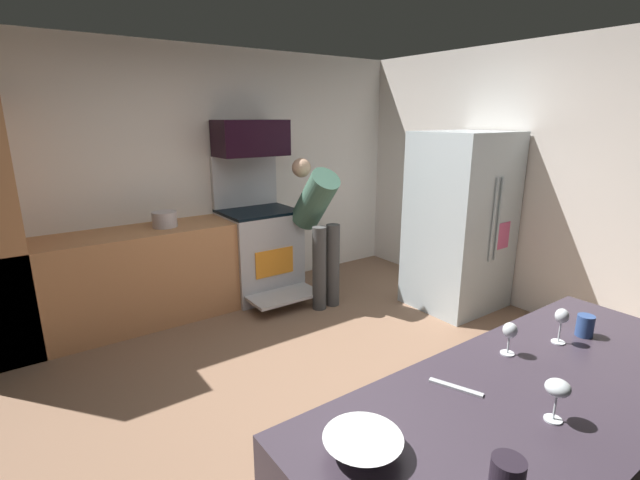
{
  "coord_description": "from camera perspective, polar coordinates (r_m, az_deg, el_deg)",
  "views": [
    {
      "loc": [
        -1.69,
        -2.25,
        1.91
      ],
      "look_at": [
        0.13,
        0.3,
        1.05
      ],
      "focal_mm": 25.27,
      "sensor_mm": 36.0,
      "label": 1
    }
  ],
  "objects": [
    {
      "name": "oven_range",
      "position": [
        4.95,
        -7.7,
        -1.22
      ],
      "size": [
        0.76,
        1.02,
        1.51
      ],
      "color": "#B6B5B9",
      "rests_on": "ground"
    },
    {
      "name": "wine_glass_far",
      "position": [
        2.16,
        22.91,
        -10.7
      ],
      "size": [
        0.06,
        0.06,
        0.15
      ],
      "color": "silver",
      "rests_on": "counter_island"
    },
    {
      "name": "wine_glass_mid",
      "position": [
        2.36,
        28.28,
        -8.73
      ],
      "size": [
        0.06,
        0.06,
        0.17
      ],
      "color": "silver",
      "rests_on": "counter_island"
    },
    {
      "name": "wine_glass_near",
      "position": [
        1.79,
        27.88,
        -16.41
      ],
      "size": [
        0.08,
        0.08,
        0.16
      ],
      "color": "silver",
      "rests_on": "counter_island"
    },
    {
      "name": "wall_back",
      "position": [
        4.93,
        -15.26,
        7.73
      ],
      "size": [
        5.2,
        0.12,
        2.6
      ],
      "primitive_type": "cube",
      "color": "silver",
      "rests_on": "ground"
    },
    {
      "name": "mug_coffee",
      "position": [
        2.51,
        30.53,
        -9.33
      ],
      "size": [
        0.08,
        0.08,
        0.1
      ],
      "primitive_type": "cylinder",
      "color": "#2E4984",
      "rests_on": "counter_island"
    },
    {
      "name": "stock_pot",
      "position": [
        4.5,
        -19.08,
        2.49
      ],
      "size": [
        0.23,
        0.23,
        0.15
      ],
      "primitive_type": "cylinder",
      "color": "#BFB4B6",
      "rests_on": "lower_cabinet_run"
    },
    {
      "name": "refrigerator",
      "position": [
        4.76,
        17.28,
        2.26
      ],
      "size": [
        0.86,
        0.81,
        1.77
      ],
      "color": "#B2C2C8",
      "rests_on": "ground"
    },
    {
      "name": "mug_tea",
      "position": [
        1.49,
        22.62,
        -25.88
      ],
      "size": [
        0.09,
        0.09,
        0.11
      ],
      "primitive_type": "cylinder",
      "color": "black",
      "rests_on": "counter_island"
    },
    {
      "name": "wall_right",
      "position": [
        4.83,
        26.5,
        6.51
      ],
      "size": [
        0.12,
        4.8,
        2.6
      ],
      "primitive_type": "cube",
      "color": "silver",
      "rests_on": "ground"
    },
    {
      "name": "mixing_bowl_large",
      "position": [
        1.54,
        5.42,
        -24.45
      ],
      "size": [
        0.25,
        0.25,
        0.06
      ],
      "primitive_type": "cone",
      "rotation": [
        3.14,
        0.0,
        0.0
      ],
      "color": "white",
      "rests_on": "counter_island"
    },
    {
      "name": "ground_plane",
      "position": [
        3.41,
        1.26,
        -18.95
      ],
      "size": [
        5.2,
        4.8,
        0.02
      ],
      "primitive_type": "cube",
      "color": "#805F49"
    },
    {
      "name": "person_cook",
      "position": [
        4.57,
        -0.29,
        2.5
      ],
      "size": [
        0.31,
        0.66,
        1.5
      ],
      "color": "#414141",
      "rests_on": "ground"
    },
    {
      "name": "knife_chef",
      "position": [
        1.9,
        16.8,
        -17.42
      ],
      "size": [
        0.1,
        0.2,
        0.01
      ],
      "primitive_type": "cube",
      "rotation": [
        0.0,
        0.0,
        5.1
      ],
      "color": "#B7BABF",
      "rests_on": "counter_island"
    },
    {
      "name": "microwave",
      "position": [
        4.84,
        -8.75,
        12.65
      ],
      "size": [
        0.74,
        0.38,
        0.37
      ],
      "primitive_type": "cube",
      "color": "black",
      "rests_on": "oven_range"
    },
    {
      "name": "lower_cabinet_run",
      "position": [
        4.54,
        -23.56,
        -4.71
      ],
      "size": [
        2.4,
        0.6,
        0.9
      ],
      "primitive_type": "cube",
      "color": "#BB7D4F",
      "rests_on": "ground"
    }
  ]
}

